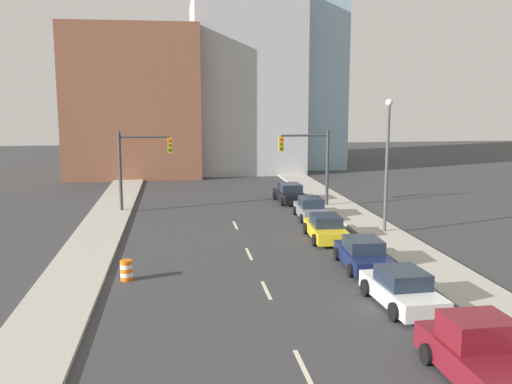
# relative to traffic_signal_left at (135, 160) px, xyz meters

# --- Properties ---
(sidewalk_left) EXTENTS (2.95, 88.29, 0.17)m
(sidewalk_left) POSITION_rel_traffic_signal_left_xyz_m (-1.88, 9.08, -3.74)
(sidewalk_left) COLOR #ADA89E
(sidewalk_left) RESTS_ON ground
(sidewalk_right) EXTENTS (2.95, 88.29, 0.17)m
(sidewalk_right) POSITION_rel_traffic_signal_left_xyz_m (15.33, 9.08, -3.74)
(sidewalk_right) COLOR #ADA89E
(sidewalk_right) RESTS_ON ground
(lane_stripe_at_9m) EXTENTS (0.16, 2.40, 0.01)m
(lane_stripe_at_9m) POSITION_rel_traffic_signal_left_xyz_m (6.72, -25.93, -3.82)
(lane_stripe_at_9m) COLOR beige
(lane_stripe_at_9m) RESTS_ON ground
(lane_stripe_at_16m) EXTENTS (0.16, 2.40, 0.01)m
(lane_stripe_at_16m) POSITION_rel_traffic_signal_left_xyz_m (6.72, -18.65, -3.82)
(lane_stripe_at_16m) COLOR beige
(lane_stripe_at_16m) RESTS_ON ground
(lane_stripe_at_22m) EXTENTS (0.16, 2.40, 0.01)m
(lane_stripe_at_22m) POSITION_rel_traffic_signal_left_xyz_m (6.72, -12.69, -3.82)
(lane_stripe_at_22m) COLOR beige
(lane_stripe_at_22m) RESTS_ON ground
(lane_stripe_at_30m) EXTENTS (0.16, 2.40, 0.01)m
(lane_stripe_at_30m) POSITION_rel_traffic_signal_left_xyz_m (6.72, -5.55, -3.82)
(lane_stripe_at_30m) COLOR beige
(lane_stripe_at_30m) RESTS_ON ground
(building_brick_left) EXTENTS (14.00, 16.00, 15.81)m
(building_brick_left) POSITION_rel_traffic_signal_left_xyz_m (-1.45, 24.20, 4.08)
(building_brick_left) COLOR brown
(building_brick_left) RESTS_ON ground
(building_office_center) EXTENTS (12.00, 20.00, 20.25)m
(building_office_center) POSITION_rel_traffic_signal_left_xyz_m (11.11, 28.20, 6.30)
(building_office_center) COLOR #A8A8AD
(building_office_center) RESTS_ON ground
(building_glass_right) EXTENTS (13.00, 20.00, 34.43)m
(building_glass_right) POSITION_rel_traffic_signal_left_xyz_m (16.31, 32.20, 13.39)
(building_glass_right) COLOR #8CADC6
(building_glass_right) RESTS_ON ground
(traffic_signal_left) EXTENTS (3.91, 0.35, 5.93)m
(traffic_signal_left) POSITION_rel_traffic_signal_left_xyz_m (0.00, 0.00, 0.00)
(traffic_signal_left) COLOR #38383D
(traffic_signal_left) RESTS_ON ground
(traffic_signal_right) EXTENTS (3.91, 0.35, 5.93)m
(traffic_signal_right) POSITION_rel_traffic_signal_left_xyz_m (13.29, 0.00, 0.00)
(traffic_signal_right) COLOR #38383D
(traffic_signal_right) RESTS_ON ground
(traffic_barrel) EXTENTS (0.56, 0.56, 0.95)m
(traffic_barrel) POSITION_rel_traffic_signal_left_xyz_m (0.59, -16.38, -3.35)
(traffic_barrel) COLOR orange
(traffic_barrel) RESTS_ON ground
(street_lamp) EXTENTS (0.44, 0.44, 8.24)m
(street_lamp) POSITION_rel_traffic_signal_left_xyz_m (15.62, -9.19, 0.96)
(street_lamp) COLOR #4C4C51
(street_lamp) RESTS_ON ground
(pickup_truck_maroon) EXTENTS (2.52, 5.54, 1.84)m
(pickup_truck_maroon) POSITION_rel_traffic_signal_left_xyz_m (11.74, -27.80, -3.06)
(pickup_truck_maroon) COLOR maroon
(pickup_truck_maroon) RESTS_ON ground
(sedan_white) EXTENTS (2.35, 4.65, 1.51)m
(sedan_white) POSITION_rel_traffic_signal_left_xyz_m (11.81, -21.30, -3.13)
(sedan_white) COLOR silver
(sedan_white) RESTS_ON ground
(sedan_navy) EXTENTS (2.33, 4.65, 1.47)m
(sedan_navy) POSITION_rel_traffic_signal_left_xyz_m (11.98, -15.95, -3.15)
(sedan_navy) COLOR #141E47
(sedan_navy) RESTS_ON ground
(sedan_yellow) EXTENTS (2.29, 4.87, 1.46)m
(sedan_yellow) POSITION_rel_traffic_signal_left_xyz_m (11.64, -10.09, -3.15)
(sedan_yellow) COLOR gold
(sedan_yellow) RESTS_ON ground
(sedan_gray) EXTENTS (2.13, 4.62, 1.46)m
(sedan_gray) POSITION_rel_traffic_signal_left_xyz_m (12.18, -4.07, -3.16)
(sedan_gray) COLOR slate
(sedan_gray) RESTS_ON ground
(sedan_black) EXTENTS (2.28, 4.62, 1.51)m
(sedan_black) POSITION_rel_traffic_signal_left_xyz_m (11.99, 2.43, -3.14)
(sedan_black) COLOR black
(sedan_black) RESTS_ON ground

